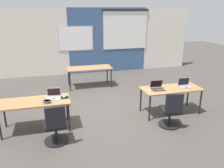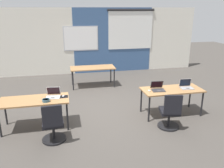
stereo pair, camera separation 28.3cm
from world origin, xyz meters
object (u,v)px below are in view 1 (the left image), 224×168
at_px(chair_near_right_inner, 171,113).
at_px(laptop_near_right_end, 185,85).
at_px(mouse_near_left_inner, 64,97).
at_px(snack_bowl, 47,101).
at_px(desk_near_left, 35,104).
at_px(mouse_near_right_inner, 149,90).
at_px(desk_near_right, 171,90).
at_px(laptop_near_right_inner, 157,88).
at_px(laptop_near_left_inner, 54,96).
at_px(chair_near_left_inner, 56,127).
at_px(desk_far_center, 89,69).

height_order(chair_near_right_inner, laptop_near_right_end, laptop_near_right_end).
relative_size(mouse_near_left_inner, snack_bowl, 0.62).
relative_size(desk_near_left, mouse_near_right_inner, 15.62).
relative_size(desk_near_right, mouse_near_left_inner, 14.56).
xyz_separation_m(mouse_near_left_inner, laptop_near_right_inner, (2.42, -0.03, 0.03)).
height_order(mouse_near_left_inner, snack_bowl, snack_bowl).
relative_size(laptop_near_left_inner, chair_near_left_inner, 0.40).
distance_m(chair_near_left_inner, snack_bowl, 0.69).
xyz_separation_m(mouse_near_left_inner, mouse_near_right_inner, (2.17, -0.07, -0.00)).
bearing_deg(chair_near_left_inner, desk_near_right, -170.37).
distance_m(mouse_near_right_inner, chair_near_right_inner, 0.83).
bearing_deg(desk_far_center, chair_near_left_inner, -110.41).
xyz_separation_m(chair_near_left_inner, snack_bowl, (-0.15, 0.56, 0.38)).
bearing_deg(desk_near_left, desk_near_right, 0.00).
bearing_deg(desk_near_left, chair_near_right_inner, -13.09).
bearing_deg(desk_near_left, chair_near_left_inner, -59.88).
bearing_deg(desk_near_right, mouse_near_right_inner, -177.58).
bearing_deg(desk_near_left, laptop_near_right_inner, 0.21).
bearing_deg(mouse_near_right_inner, laptop_near_right_end, 1.94).
xyz_separation_m(desk_near_left, laptop_near_left_inner, (0.44, 0.08, 0.11)).
bearing_deg(chair_near_right_inner, desk_near_left, -0.92).
relative_size(desk_near_right, chair_near_right_inner, 1.74).
bearing_deg(desk_far_center, laptop_near_right_end, -52.26).
xyz_separation_m(desk_near_left, laptop_near_right_inner, (3.10, 0.01, 0.11)).
distance_m(laptop_near_right_inner, laptop_near_right_end, 0.81).
relative_size(chair_near_right_inner, snack_bowl, 5.18).
relative_size(mouse_near_left_inner, chair_near_right_inner, 0.12).
bearing_deg(desk_near_left, snack_bowl, -32.21).
height_order(laptop_near_right_inner, snack_bowl, laptop_near_right_inner).
bearing_deg(chair_near_left_inner, snack_bowl, -79.53).
height_order(laptop_near_right_inner, mouse_near_right_inner, laptop_near_right_inner).
xyz_separation_m(laptop_near_right_inner, laptop_near_right_end, (0.81, -0.00, 0.00)).
distance_m(mouse_near_right_inner, laptop_near_right_end, 1.06).
distance_m(desk_near_right, laptop_near_right_end, 0.43).
bearing_deg(snack_bowl, desk_far_center, 63.84).
relative_size(mouse_near_right_inner, snack_bowl, 0.58).
distance_m(mouse_near_right_inner, snack_bowl, 2.57).
distance_m(desk_near_right, desk_far_center, 3.30).
height_order(mouse_near_right_inner, chair_near_right_inner, chair_near_right_inner).
height_order(laptop_near_right_inner, chair_near_right_inner, laptop_near_right_inner).
bearing_deg(laptop_near_right_inner, desk_far_center, 121.27).
relative_size(chair_near_left_inner, chair_near_right_inner, 1.00).
bearing_deg(mouse_near_right_inner, chair_near_right_inner, -68.65).
distance_m(laptop_near_left_inner, mouse_near_left_inner, 0.24).
bearing_deg(laptop_near_right_end, desk_far_center, 131.55).
distance_m(desk_near_right, mouse_near_left_inner, 2.83).
bearing_deg(chair_near_left_inner, mouse_near_right_inner, -167.49).
height_order(desk_near_right, mouse_near_right_inner, mouse_near_right_inner).
distance_m(desk_near_left, mouse_near_left_inner, 0.68).
distance_m(desk_far_center, laptop_near_right_end, 3.53).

